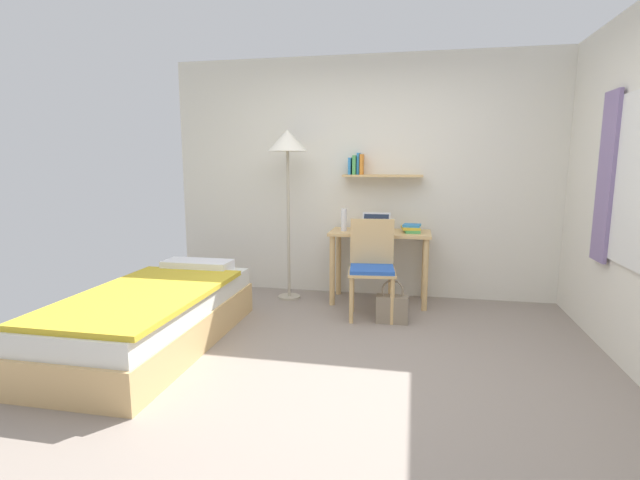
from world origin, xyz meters
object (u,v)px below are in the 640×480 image
at_px(bed, 154,317).
at_px(handbag, 392,308).
at_px(standing_lamp, 288,150).
at_px(water_bottle, 344,220).
at_px(desk_chair, 372,264).
at_px(desk, 380,246).
at_px(laptop, 376,227).
at_px(book_stack, 411,228).

bearing_deg(bed, handbag, 26.69).
height_order(bed, standing_lamp, standing_lamp).
bearing_deg(water_bottle, desk_chair, -51.59).
height_order(desk, laptop, laptop).
bearing_deg(book_stack, desk, -177.59).
bearing_deg(standing_lamp, laptop, 3.31).
xyz_separation_m(desk_chair, handbag, (0.21, -0.16, -0.37)).
xyz_separation_m(bed, water_bottle, (1.31, 1.52, 0.64)).
bearing_deg(book_stack, desk_chair, -126.44).
distance_m(bed, desk, 2.33).
distance_m(water_bottle, handbag, 1.09).
bearing_deg(desk_chair, handbag, -38.13).
distance_m(water_bottle, book_stack, 0.70).
bearing_deg(book_stack, laptop, -178.20).
height_order(laptop, water_bottle, water_bottle).
height_order(desk, water_bottle, water_bottle).
bearing_deg(bed, book_stack, 38.25).
bearing_deg(desk, bed, -137.08).
relative_size(book_stack, handbag, 0.62).
bearing_deg(handbag, desk, 104.91).
height_order(laptop, book_stack, laptop).
distance_m(desk, handbag, 0.81).
height_order(desk, standing_lamp, standing_lamp).
bearing_deg(standing_lamp, handbag, -27.01).
xyz_separation_m(desk, water_bottle, (-0.38, -0.05, 0.27)).
bearing_deg(laptop, standing_lamp, -176.69).
distance_m(standing_lamp, water_bottle, 0.94).
distance_m(bed, laptop, 2.34).
distance_m(bed, standing_lamp, 2.16).
distance_m(standing_lamp, handbag, 1.95).
distance_m(bed, water_bottle, 2.11).
distance_m(desk, laptop, 0.21).
bearing_deg(desk_chair, water_bottle, 128.41).
bearing_deg(laptop, book_stack, 1.80).
xyz_separation_m(bed, standing_lamp, (0.71, 1.52, 1.36)).
height_order(water_bottle, book_stack, water_bottle).
bearing_deg(desk, desk_chair, -94.69).
xyz_separation_m(bed, desk_chair, (1.65, 1.10, 0.27)).
bearing_deg(laptop, handbag, -71.34).
xyz_separation_m(desk, book_stack, (0.32, 0.01, 0.19)).
bearing_deg(water_bottle, standing_lamp, -179.48).
xyz_separation_m(standing_lamp, laptop, (0.93, 0.05, -0.79)).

